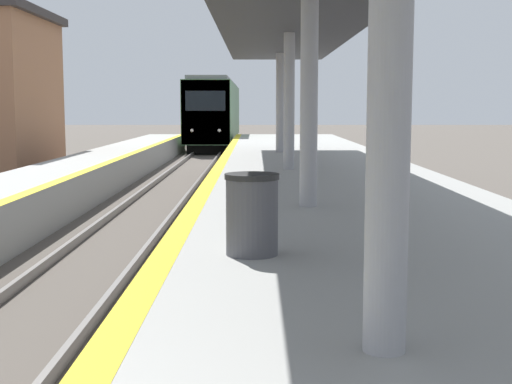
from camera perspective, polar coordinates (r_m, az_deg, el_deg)
name	(u,v)px	position (r m, az deg, el deg)	size (l,w,h in m)	color
train	(215,113)	(47.19, -3.33, 6.33)	(2.61, 19.47, 4.24)	black
station_canopy	(296,15)	(15.05, 3.23, 13.94)	(3.52, 27.61, 3.67)	#99999E
trash_bin	(251,214)	(7.73, -0.42, -1.78)	(0.59, 0.59, 0.89)	#4C4C51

